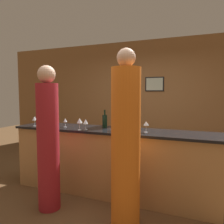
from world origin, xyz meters
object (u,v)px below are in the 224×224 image
object	(u,v)px
bartender	(122,128)
guest_1	(126,144)
guest_0	(48,141)
wine_bottle_0	(105,121)

from	to	relation	value
bartender	guest_1	size ratio (longest dim) A/B	0.95
guest_0	wine_bottle_0	bearing A→B (deg)	62.00
bartender	wine_bottle_0	bearing A→B (deg)	79.40
bartender	guest_1	xyz separation A→B (m)	(0.51, -1.33, 0.04)
bartender	wine_bottle_0	distance (m)	0.57
guest_1	wine_bottle_0	world-z (taller)	guest_1
guest_1	bartender	bearing A→B (deg)	111.14
bartender	guest_0	distance (m)	1.46
guest_0	wine_bottle_0	size ratio (longest dim) A/B	6.72
guest_0	bartender	bearing A→B (deg)	68.33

